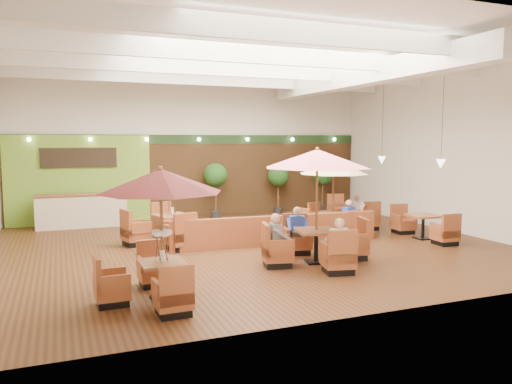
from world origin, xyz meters
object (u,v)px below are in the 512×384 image
booth_divider (278,230)px  diner_3 (348,215)px  table_0 (158,205)px  topiary_0 (216,177)px  table_5 (352,214)px  service_counter (82,211)px  table_3 (163,228)px  table_4 (423,227)px  table_2 (333,182)px  topiary_2 (323,177)px  diner_1 (297,226)px  diner_2 (277,235)px  table_1 (317,185)px  diner_0 (338,240)px  topiary_1 (278,178)px  diner_4 (356,209)px

booth_divider → diner_3: (2.42, 0.15, 0.30)m
table_0 → topiary_0: size_ratio=1.20×
booth_divider → table_5: bearing=32.6°
service_counter → table_3: size_ratio=1.01×
table_0 → table_4: table_0 is taller
service_counter → table_2: size_ratio=1.19×
table_3 → topiary_2: (7.56, 3.96, 1.01)m
diner_1 → diner_2: size_ratio=0.95×
service_counter → diner_1: (5.16, -6.43, 0.17)m
topiary_2 → table_3: bearing=-152.3°
table_1 → table_4: (4.50, 1.43, -1.57)m
service_counter → table_2: 8.71m
booth_divider → table_0: bearing=-134.9°
diner_2 → topiary_2: bearing=152.8°
diner_0 → booth_divider: bearing=104.9°
table_2 → topiary_2: size_ratio=1.27×
booth_divider → topiary_1: 6.07m
booth_divider → diner_3: 2.45m
table_2 → table_5: table_2 is taller
topiary_0 → topiary_2: size_ratio=1.07×
diner_3 → diner_4: bearing=29.6°
table_4 → diner_3: size_ratio=3.42×
booth_divider → diner_1: bearing=-84.9°
topiary_0 → diner_0: 8.77m
table_0 → diner_2: bearing=23.0°
service_counter → diner_2: (4.11, -7.47, 0.19)m
service_counter → table_3: 4.30m
service_counter → table_5: bearing=-18.9°
table_1 → topiary_0: 7.69m
diner_4 → diner_3: bearing=110.2°
topiary_2 → diner_3: topiary_2 is taller
topiary_2 → diner_2: 9.49m
table_0 → table_3: (1.08, 5.15, -1.36)m
booth_divider → topiary_0: bearing=95.5°
service_counter → topiary_0: (4.93, 0.20, 1.01)m
service_counter → diner_4: diner_4 is taller
table_5 → diner_0: diner_0 is taller
table_2 → table_5: 2.25m
table_0 → table_4: 9.23m
diner_2 → diner_0: bearing=53.6°
table_1 → table_5: bearing=61.9°
topiary_0 → topiary_2: topiary_0 is taller
topiary_0 → topiary_1: 2.66m
booth_divider → table_0: table_0 is taller
table_2 → table_3: (-5.46, 0.45, -1.21)m
table_4 → table_5: bearing=106.1°
table_5 → diner_3: size_ratio=3.68×
diner_0 → diner_3: diner_0 is taller
table_5 → topiary_1: 3.74m
diner_4 → table_2: bearing=65.2°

